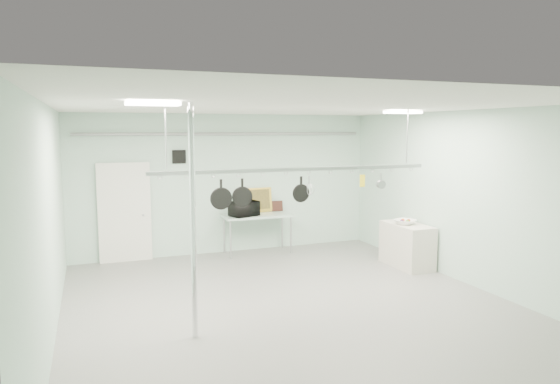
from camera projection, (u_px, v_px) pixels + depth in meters
name	position (u px, v px, depth m)	size (l,w,h in m)	color
floor	(293.00, 307.00, 8.03)	(8.00, 8.00, 0.00)	gray
ceiling	(293.00, 107.00, 7.64)	(7.00, 8.00, 0.02)	silver
back_wall	(227.00, 184.00, 11.53)	(7.00, 0.02, 3.20)	#ACCEBC
right_wall	(470.00, 198.00, 9.07)	(0.02, 8.00, 3.20)	#ACCEBC
door	(125.00, 214.00, 10.74)	(1.10, 0.10, 2.20)	silver
wall_vent	(179.00, 157.00, 11.04)	(0.30, 0.04, 0.30)	black
conduit_pipe	(228.00, 134.00, 11.31)	(0.07, 0.07, 6.60)	gray
chrome_pole	(193.00, 223.00, 6.68)	(0.08, 0.08, 3.20)	silver
prep_table	(257.00, 218.00, 11.48)	(1.60, 0.70, 0.91)	#ACCBBA
side_cabinet	(407.00, 245.00, 10.39)	(0.60, 1.20, 0.90)	beige
pot_rack	(298.00, 168.00, 8.11)	(4.80, 0.06, 1.00)	#B7B7BC
light_panel_left	(153.00, 103.00, 6.12)	(0.65, 0.30, 0.05)	white
light_panel_right	(403.00, 112.00, 9.05)	(0.65, 0.30, 0.05)	white
microwave	(244.00, 209.00, 11.24)	(0.61, 0.41, 0.34)	black
coffee_canister	(255.00, 211.00, 11.38)	(0.17, 0.17, 0.19)	silver
painting_large	(256.00, 200.00, 11.74)	(0.78, 0.05, 0.58)	gold
painting_small	(277.00, 206.00, 11.94)	(0.30, 0.04, 0.25)	black
fruit_bowl	(405.00, 222.00, 10.29)	(0.42, 0.42, 0.10)	white
skillet_left	(221.00, 195.00, 7.70)	(0.34, 0.06, 0.48)	black
skillet_mid	(242.00, 192.00, 7.82)	(0.32, 0.06, 0.42)	black
skillet_right	(301.00, 189.00, 8.17)	(0.30, 0.06, 0.41)	black
whisk	(309.00, 186.00, 8.22)	(0.18, 0.18, 0.32)	silver
grater	(362.00, 181.00, 8.57)	(0.09, 0.02, 0.23)	yellow
saucepan	(381.00, 181.00, 8.70)	(0.14, 0.08, 0.25)	#A4A4A8
fruit_cluster	(405.00, 220.00, 10.28)	(0.24, 0.24, 0.09)	#AF2D10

